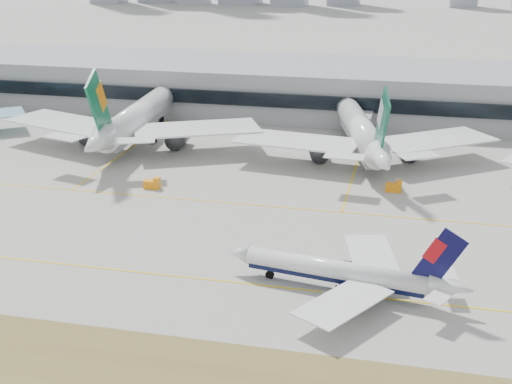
% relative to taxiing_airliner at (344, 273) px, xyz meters
% --- Properties ---
extents(ground, '(3000.00, 3000.00, 0.00)m').
position_rel_taxiing_airliner_xyz_m(ground, '(-27.18, 4.04, -3.29)').
color(ground, '#9B9991').
rests_on(ground, ground).
extents(taxiing_airliner, '(40.46, 34.83, 13.63)m').
position_rel_taxiing_airliner_xyz_m(taxiing_airliner, '(0.00, 0.00, 0.00)').
color(taxiing_airliner, white).
rests_on(taxiing_airliner, ground).
extents(widebody_eva, '(71.14, 69.65, 25.39)m').
position_rel_taxiing_airliner_xyz_m(widebody_eva, '(-64.13, 72.00, 3.46)').
color(widebody_eva, white).
rests_on(widebody_eva, ground).
extents(widebody_cathay, '(64.44, 64.31, 23.71)m').
position_rel_taxiing_airliner_xyz_m(widebody_cathay, '(-3.55, 72.53, 3.02)').
color(widebody_cathay, white).
rests_on(widebody_cathay, ground).
extents(terminal, '(280.00, 43.10, 15.00)m').
position_rel_taxiing_airliner_xyz_m(terminal, '(-27.18, 118.87, 4.22)').
color(terminal, gray).
rests_on(terminal, ground).
extents(gse_b, '(3.55, 2.00, 2.60)m').
position_rel_taxiing_airliner_xyz_m(gse_b, '(-47.19, 39.17, -2.24)').
color(gse_b, orange).
rests_on(gse_b, ground).
extents(gse_c, '(3.55, 2.00, 2.60)m').
position_rel_taxiing_airliner_xyz_m(gse_c, '(5.75, 49.19, -2.24)').
color(gse_c, orange).
rests_on(gse_c, ground).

